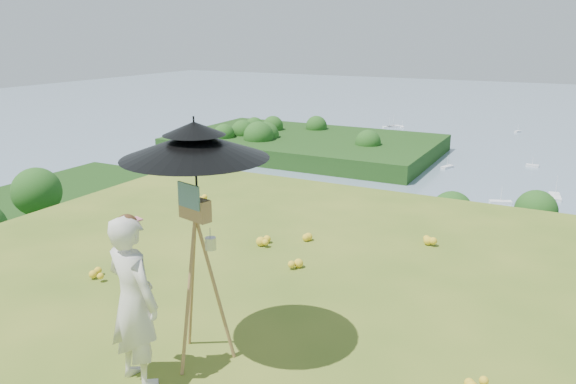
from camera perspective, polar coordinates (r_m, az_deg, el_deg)
The scene contains 10 objects.
shoreline_tier at distance 87.38m, azimuth 24.33°, elevation -12.05°, with size 170.00×28.00×8.00m, color gray.
bay_water at distance 246.00m, azimuth 27.10°, elevation 5.59°, with size 700.00×700.00×0.00m, color #6D8D9D.
peninsula at distance 178.43m, azimuth 1.84°, elevation 5.65°, with size 90.00×60.00×12.00m, color #15330E, non-canonical shape.
slope_trees at distance 42.23m, azimuth 23.74°, elevation -10.66°, with size 110.00×50.00×6.00m, color #225218, non-canonical shape.
harbor_town at distance 84.68m, azimuth 24.83°, elevation -8.14°, with size 110.00×22.00×5.00m, color beige, non-canonical shape.
moored_boats at distance 168.78m, azimuth 22.26°, elevation 2.24°, with size 140.00×140.00×0.70m, color white, non-canonical shape.
painter at distance 5.02m, azimuth -15.45°, elevation -10.62°, with size 0.56×0.37×1.54m, color white.
field_easel at distance 5.19m, azimuth -9.13°, elevation -8.23°, with size 0.65×0.65×1.72m, color #9C7741, non-canonical shape.
sun_umbrella at distance 4.89m, azimuth -9.36°, elevation 2.54°, with size 1.28×1.28×0.88m, color black, non-canonical shape.
painter_cap at distance 4.75m, azimuth -16.10°, elevation -2.71°, with size 0.18×0.21×0.10m, color #DD7985, non-canonical shape.
Camera 1 is at (1.08, -3.20, 2.97)m, focal length 35.00 mm.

